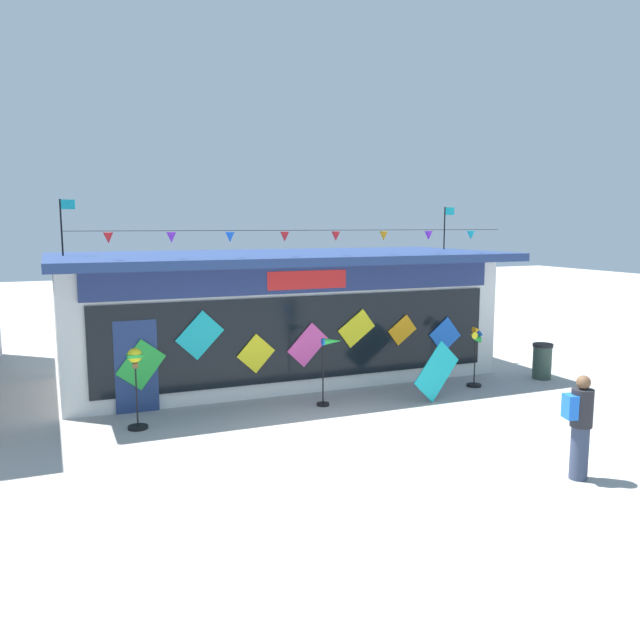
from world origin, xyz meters
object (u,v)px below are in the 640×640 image
object	(u,v)px
wind_spinner_center_left	(476,349)
trash_bin	(542,361)
wind_spinner_left	(329,359)
person_near_camera	(580,425)
wind_spinner_far_left	(136,373)
kite_shop_building	(277,313)
display_kite_on_ground	(437,371)

from	to	relation	value
wind_spinner_center_left	trash_bin	distance (m)	2.18
wind_spinner_left	person_near_camera	distance (m)	5.74
wind_spinner_far_left	person_near_camera	bearing A→B (deg)	-41.21
wind_spinner_center_left	trash_bin	world-z (taller)	wind_spinner_center_left
kite_shop_building	wind_spinner_left	bearing A→B (deg)	-88.40
kite_shop_building	trash_bin	distance (m)	7.04
kite_shop_building	wind_spinner_center_left	xyz separation A→B (m)	(4.09, -3.10, -0.71)
wind_spinner_center_left	person_near_camera	bearing A→B (deg)	-110.81
wind_spinner_far_left	kite_shop_building	bearing A→B (deg)	38.68
person_near_camera	trash_bin	xyz separation A→B (m)	(4.21, 5.50, -0.42)
wind_spinner_left	wind_spinner_center_left	size ratio (longest dim) A/B	1.00
person_near_camera	trash_bin	world-z (taller)	person_near_camera
display_kite_on_ground	wind_spinner_left	bearing A→B (deg)	165.85
wind_spinner_left	wind_spinner_center_left	xyz separation A→B (m)	(4.00, 0.07, -0.09)
kite_shop_building	wind_spinner_left	world-z (taller)	kite_shop_building
person_near_camera	kite_shop_building	bearing A→B (deg)	28.75
kite_shop_building	person_near_camera	size ratio (longest dim) A/B	6.72
wind_spinner_left	trash_bin	bearing A→B (deg)	0.86
wind_spinner_far_left	trash_bin	distance (m)	10.31
wind_spinner_far_left	display_kite_on_ground	distance (m)	6.62
kite_shop_building	wind_spinner_center_left	bearing A→B (deg)	-37.21
person_near_camera	wind_spinner_far_left	bearing A→B (deg)	64.38
kite_shop_building	wind_spinner_center_left	size ratio (longest dim) A/B	7.43
wind_spinner_left	wind_spinner_center_left	distance (m)	4.00
kite_shop_building	person_near_camera	xyz separation A→B (m)	(2.01, -8.58, -0.78)
wind_spinner_far_left	wind_spinner_left	distance (m)	4.16
trash_bin	wind_spinner_center_left	bearing A→B (deg)	-179.52
kite_shop_building	wind_spinner_left	size ratio (longest dim) A/B	7.39
trash_bin	display_kite_on_ground	bearing A→B (deg)	-169.27
person_near_camera	wind_spinner_left	bearing A→B (deg)	35.12
kite_shop_building	display_kite_on_ground	xyz separation A→B (m)	(2.51, -3.79, -0.99)
wind_spinner_left	trash_bin	size ratio (longest dim) A/B	1.64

